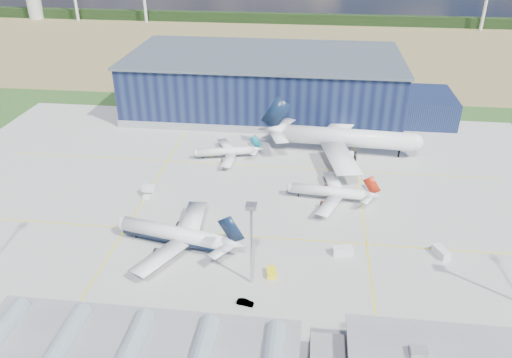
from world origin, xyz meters
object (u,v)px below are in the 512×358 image
airliner_navy (173,226)px  car_b (245,302)px  airliner_red (328,187)px  airliner_regional (225,148)px  gse_tug_a (271,273)px  gse_van_a (342,251)px  airliner_widebody (348,129)px  gse_cart_b (332,151)px  gse_tug_b (383,332)px  gse_van_b (441,252)px  gse_tug_c (214,153)px  hangar (270,85)px  gse_cart_a (372,188)px  light_mast_center (251,232)px  airstair (149,190)px

airliner_navy → car_b: bearing=149.1°
airliner_red → airliner_regional: (-38.31, 26.76, -0.63)m
airliner_navy → gse_tug_a: (28.06, -9.56, -5.57)m
gse_van_a → airliner_red: bearing=-7.4°
airliner_widebody → gse_cart_b: 11.00m
gse_tug_b → gse_van_b: (18.44, 30.73, 0.62)m
gse_tug_a → car_b: (-5.15, -11.65, -0.15)m
airliner_navy → airliner_red: airliner_navy is taller
gse_tug_b → gse_tug_c: bearing=155.2°
hangar → gse_cart_a: 84.67m
light_mast_center → airliner_regional: (-19.09, 70.00, -11.08)m
gse_cart_a → gse_van_a: bearing=-86.8°
gse_van_b → gse_cart_b: size_ratio=1.59×
airstair → gse_cart_b: bearing=54.8°
gse_tug_b → airstair: (-70.45, 53.88, 0.85)m
light_mast_center → gse_tug_c: (-23.83, 72.44, -14.74)m
light_mast_center → gse_cart_a: 63.68m
gse_tug_b → gse_van_a: gse_van_a is taller
gse_tug_c → car_b: size_ratio=0.77×
hangar → airliner_navy: hangar is taller
airliner_widebody → gse_cart_a: airliner_widebody is taller
gse_cart_a → gse_tug_b: bearing=-72.8°
airliner_red → airstair: 58.78m
gse_tug_c → car_b: 83.91m
airliner_widebody → car_b: (-27.10, -87.88, -9.57)m
light_mast_center → airliner_widebody: bearing=71.6°
gse_van_b → gse_cart_b: 69.26m
airliner_regional → gse_cart_b: airliner_regional is taller
gse_tug_c → gse_cart_b: (44.92, 7.72, 0.03)m
airliner_red → gse_van_b: 40.25m
airliner_regional → gse_cart_a: (53.20, -18.29, -3.68)m
car_b → gse_cart_b: bearing=-3.9°
hangar → gse_tug_b: 144.14m
hangar → airliner_regional: hangar is taller
gse_cart_a → airstair: 74.38m
hangar → car_b: (6.68, -132.96, -10.94)m
gse_tug_b → airliner_navy: bearing=-173.5°
hangar → light_mast_center: size_ratio=6.30×
airliner_widebody → car_b: size_ratio=15.35×
airliner_navy → gse_van_a: bearing=-166.2°
gse_tug_a → gse_tug_b: size_ratio=1.44×
gse_tug_b → car_b: 32.07m
airliner_widebody → gse_van_b: (22.92, -62.71, -9.03)m
hangar → airliner_navy: bearing=-98.3°
gse_van_b → airliner_regional: bearing=117.0°
gse_van_a → car_b: size_ratio=1.34×
gse_tug_b → airstair: size_ratio=0.61×
gse_van_a → car_b: 32.73m
airliner_regional → car_b: airliner_regional is taller
car_b → gse_tug_c: bearing=26.0°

